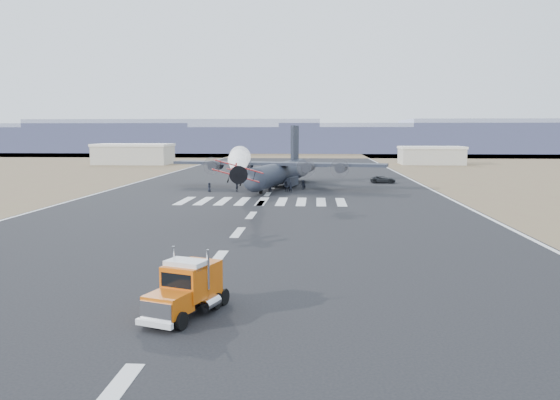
# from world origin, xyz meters

# --- Properties ---
(ground) EXTENTS (500.00, 500.00, 0.00)m
(ground) POSITION_xyz_m (0.00, 0.00, 0.00)
(ground) COLOR black
(ground) RESTS_ON ground
(scrub_far) EXTENTS (500.00, 80.00, 0.00)m
(scrub_far) POSITION_xyz_m (0.00, 230.00, 0.00)
(scrub_far) COLOR brown
(scrub_far) RESTS_ON ground
(runway_markings) EXTENTS (60.00, 260.00, 0.01)m
(runway_markings) POSITION_xyz_m (0.00, 60.00, 0.01)
(runway_markings) COLOR silver
(runway_markings) RESTS_ON ground
(ridge_seg_b) EXTENTS (150.00, 50.00, 15.00)m
(ridge_seg_b) POSITION_xyz_m (-130.00, 260.00, 7.50)
(ridge_seg_b) COLOR #868DAA
(ridge_seg_b) RESTS_ON ground
(ridge_seg_c) EXTENTS (150.00, 50.00, 17.00)m
(ridge_seg_c) POSITION_xyz_m (-65.00, 260.00, 8.50)
(ridge_seg_c) COLOR #868DAA
(ridge_seg_c) RESTS_ON ground
(ridge_seg_d) EXTENTS (150.00, 50.00, 13.00)m
(ridge_seg_d) POSITION_xyz_m (0.00, 260.00, 6.50)
(ridge_seg_d) COLOR #868DAA
(ridge_seg_d) RESTS_ON ground
(ridge_seg_e) EXTENTS (150.00, 50.00, 15.00)m
(ridge_seg_e) POSITION_xyz_m (65.00, 260.00, 7.50)
(ridge_seg_e) COLOR #868DAA
(ridge_seg_e) RESTS_ON ground
(ridge_seg_f) EXTENTS (150.00, 50.00, 17.00)m
(ridge_seg_f) POSITION_xyz_m (130.00, 260.00, 8.50)
(ridge_seg_f) COLOR #868DAA
(ridge_seg_f) RESTS_ON ground
(hangar_left) EXTENTS (24.50, 14.50, 6.70)m
(hangar_left) POSITION_xyz_m (-52.00, 145.00, 3.41)
(hangar_left) COLOR #A7A394
(hangar_left) RESTS_ON ground
(hangar_right) EXTENTS (20.50, 12.50, 5.90)m
(hangar_right) POSITION_xyz_m (46.00, 150.00, 3.01)
(hangar_right) COLOR #A7A394
(hangar_right) RESTS_ON ground
(semi_truck) EXTENTS (4.26, 7.30, 3.23)m
(semi_truck) POSITION_xyz_m (0.79, -2.06, 1.59)
(semi_truck) COLOR black
(semi_truck) RESTS_ON ground
(aerobatic_biplane) EXTENTS (5.68, 5.28, 2.99)m
(aerobatic_biplane) POSITION_xyz_m (-1.00, 29.87, 5.95)
(aerobatic_biplane) COLOR #A41B0A
(smoke_trail) EXTENTS (5.58, 28.92, 3.65)m
(smoke_trail) POSITION_xyz_m (-4.03, 53.58, 6.15)
(smoke_trail) COLOR white
(transport_aircraft) EXTENTS (41.02, 33.57, 11.90)m
(transport_aircraft) POSITION_xyz_m (1.31, 72.35, 3.07)
(transport_aircraft) COLOR black
(transport_aircraft) RESTS_ON ground
(support_vehicle) EXTENTS (5.37, 2.62, 1.47)m
(support_vehicle) POSITION_xyz_m (22.13, 81.94, 0.73)
(support_vehicle) COLOR black
(support_vehicle) RESTS_ON ground
(crew_a) EXTENTS (0.81, 0.78, 1.73)m
(crew_a) POSITION_xyz_m (0.23, 62.56, 0.87)
(crew_a) COLOR black
(crew_a) RESTS_ON ground
(crew_b) EXTENTS (0.86, 0.88, 1.57)m
(crew_b) POSITION_xyz_m (5.95, 68.70, 0.79)
(crew_b) COLOR black
(crew_b) RESTS_ON ground
(crew_c) EXTENTS (1.26, 0.92, 1.78)m
(crew_c) POSITION_xyz_m (5.82, 67.54, 0.89)
(crew_c) COLOR black
(crew_c) RESTS_ON ground
(crew_d) EXTENTS (1.16, 1.10, 1.82)m
(crew_d) POSITION_xyz_m (-0.15, 64.37, 0.91)
(crew_d) COLOR black
(crew_d) RESTS_ON ground
(crew_e) EXTENTS (0.92, 0.89, 1.62)m
(crew_e) POSITION_xyz_m (-10.72, 63.09, 0.81)
(crew_e) COLOR black
(crew_e) RESTS_ON ground
(crew_f) EXTENTS (0.57, 1.47, 1.55)m
(crew_f) POSITION_xyz_m (-5.87, 63.84, 0.78)
(crew_f) COLOR black
(crew_f) RESTS_ON ground
(crew_g) EXTENTS (0.69, 0.58, 1.83)m
(crew_g) POSITION_xyz_m (3.74, 62.40, 0.91)
(crew_g) COLOR black
(crew_g) RESTS_ON ground
(crew_h) EXTENTS (0.88, 0.56, 1.77)m
(crew_h) POSITION_xyz_m (2.87, 64.63, 0.89)
(crew_h) COLOR black
(crew_h) RESTS_ON ground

